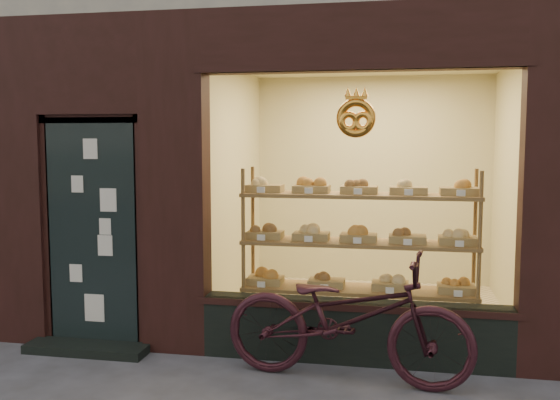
# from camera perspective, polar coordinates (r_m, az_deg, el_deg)

# --- Properties ---
(display_shelf) EXTENTS (2.20, 0.45, 1.70)m
(display_shelf) POSITION_cam_1_polar(r_m,az_deg,el_deg) (5.94, 7.18, -5.01)
(display_shelf) COLOR brown
(display_shelf) RESTS_ON ground
(bicycle) EXTENTS (2.11, 0.94, 1.07)m
(bicycle) POSITION_cam_1_polar(r_m,az_deg,el_deg) (5.17, 6.15, -10.59)
(bicycle) COLOR black
(bicycle) RESTS_ON ground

